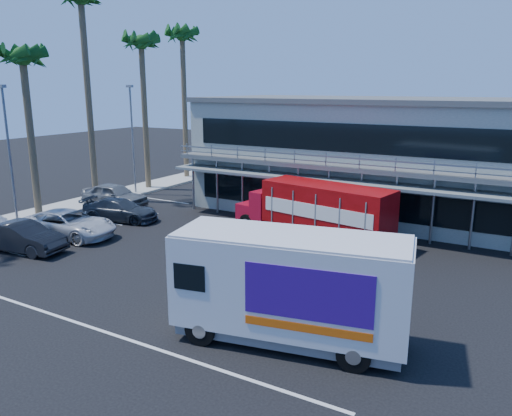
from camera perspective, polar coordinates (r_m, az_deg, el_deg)
The scene contains 15 objects.
ground at distance 22.19m, azimuth -6.10°, elevation -7.46°, with size 120.00×120.00×0.00m, color black.
building at distance 33.22m, azimuth 13.48°, elevation 5.86°, with size 22.40×12.00×7.30m.
curb_strip at distance 36.34m, azimuth -19.88°, elevation 0.33°, with size 3.00×32.00×0.16m, color #A5A399.
palm_c at distance 33.57m, azimuth -25.07°, elevation 14.58°, with size 2.80×2.80×10.75m.
palm_d at distance 37.24m, azimuth -19.30°, elevation 20.44°, with size 2.80×2.80×14.75m.
palm_e at distance 40.18m, azimuth -12.95°, elevation 17.09°, with size 2.80×2.80×12.25m.
palm_f at distance 44.70m, azimuth -8.41°, elevation 18.06°, with size 2.80×2.80×13.25m.
light_pole_near at distance 32.02m, azimuth -26.39°, elevation 6.06°, with size 0.50×0.25×8.09m.
light_pole_far at distance 38.45m, azimuth -13.94°, elevation 8.13°, with size 0.50×0.25×8.09m.
red_truck at distance 26.59m, azimuth 6.96°, elevation -0.12°, with size 9.27×3.65×3.05m.
white_van at distance 15.87m, azimuth 3.92°, elevation -8.90°, with size 7.66×3.89×3.57m.
parked_car_b at distance 27.25m, azimuth -25.14°, elevation -3.03°, with size 1.57×4.51×1.49m, color black.
parked_car_c at distance 28.84m, azimuth -20.67°, elevation -1.73°, with size 2.47×5.35×1.49m, color silver.
parked_car_d at distance 31.43m, azimuth -15.27°, elevation -0.22°, with size 1.90×4.66×1.35m, color #282E36.
parked_car_e at distance 35.15m, azimuth -15.84°, elevation 1.41°, with size 1.90×4.73×1.61m, color slate.
Camera 1 is at (12.28, -16.67, 8.00)m, focal length 35.00 mm.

